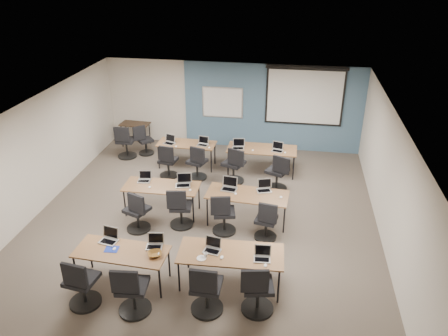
% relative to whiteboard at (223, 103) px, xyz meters
% --- Properties ---
extents(floor, '(8.00, 9.00, 0.02)m').
position_rel_whiteboard_xyz_m(floor, '(0.30, -4.43, -1.45)').
color(floor, '#6B6354').
rests_on(floor, ground).
extents(ceiling, '(8.00, 9.00, 0.02)m').
position_rel_whiteboard_xyz_m(ceiling, '(0.30, -4.43, 1.25)').
color(ceiling, white).
rests_on(ceiling, ground).
extents(wall_back, '(8.00, 0.04, 2.70)m').
position_rel_whiteboard_xyz_m(wall_back, '(0.30, 0.07, -0.10)').
color(wall_back, beige).
rests_on(wall_back, ground).
extents(wall_front, '(8.00, 0.04, 2.70)m').
position_rel_whiteboard_xyz_m(wall_front, '(0.30, -8.93, -0.10)').
color(wall_front, beige).
rests_on(wall_front, ground).
extents(wall_left, '(0.04, 9.00, 2.70)m').
position_rel_whiteboard_xyz_m(wall_left, '(-3.70, -4.43, -0.10)').
color(wall_left, beige).
rests_on(wall_left, ground).
extents(wall_right, '(0.04, 9.00, 2.70)m').
position_rel_whiteboard_xyz_m(wall_right, '(4.30, -4.43, -0.10)').
color(wall_right, beige).
rests_on(wall_right, ground).
extents(blue_accent_panel, '(5.50, 0.04, 2.70)m').
position_rel_whiteboard_xyz_m(blue_accent_panel, '(1.55, 0.04, -0.10)').
color(blue_accent_panel, '#3D5977').
rests_on(blue_accent_panel, wall_back).
extents(whiteboard, '(1.28, 0.03, 0.98)m').
position_rel_whiteboard_xyz_m(whiteboard, '(0.00, 0.00, 0.00)').
color(whiteboard, silver).
rests_on(whiteboard, wall_back).
extents(projector_screen, '(2.40, 0.10, 1.82)m').
position_rel_whiteboard_xyz_m(projector_screen, '(2.50, -0.02, 0.44)').
color(projector_screen, black).
rests_on(projector_screen, wall_back).
extents(training_table_front_left, '(1.73, 0.72, 0.73)m').
position_rel_whiteboard_xyz_m(training_table_front_left, '(-0.75, -6.79, -0.77)').
color(training_table_front_left, brown).
rests_on(training_table_front_left, floor).
extents(training_table_front_right, '(1.93, 0.81, 0.73)m').
position_rel_whiteboard_xyz_m(training_table_front_right, '(1.26, -6.51, -0.76)').
color(training_table_front_right, brown).
rests_on(training_table_front_right, floor).
extents(training_table_mid_left, '(1.77, 0.74, 0.73)m').
position_rel_whiteboard_xyz_m(training_table_mid_left, '(-0.74, -4.26, -0.77)').
color(training_table_mid_left, olive).
rests_on(training_table_mid_left, floor).
extents(training_table_mid_right, '(1.86, 0.77, 0.73)m').
position_rel_whiteboard_xyz_m(training_table_mid_right, '(1.30, -4.32, -0.76)').
color(training_table_mid_right, brown).
rests_on(training_table_mid_right, floor).
extents(training_table_back_left, '(1.66, 0.69, 0.73)m').
position_rel_whiteboard_xyz_m(training_table_back_left, '(-0.77, -1.69, -0.77)').
color(training_table_back_left, brown).
rests_on(training_table_back_left, floor).
extents(training_table_back_right, '(1.93, 0.81, 0.73)m').
position_rel_whiteboard_xyz_m(training_table_back_right, '(1.41, -1.70, -0.76)').
color(training_table_back_right, brown).
rests_on(training_table_back_right, floor).
extents(laptop_0, '(0.33, 0.28, 0.25)m').
position_rel_whiteboard_xyz_m(laptop_0, '(-1.08, -6.52, -0.66)').
color(laptop_0, '#B6B6C2').
rests_on(laptop_0, training_table_front_left).
extents(mouse_0, '(0.06, 0.10, 0.03)m').
position_rel_whiteboard_xyz_m(mouse_0, '(-0.89, -6.76, -0.71)').
color(mouse_0, white).
rests_on(mouse_0, training_table_front_left).
extents(task_chair_0, '(0.57, 0.57, 1.05)m').
position_rel_whiteboard_xyz_m(task_chair_0, '(-1.23, -7.50, -1.02)').
color(task_chair_0, black).
rests_on(task_chair_0, floor).
extents(laptop_1, '(0.30, 0.26, 0.23)m').
position_rel_whiteboard_xyz_m(laptop_1, '(-0.18, -6.54, -0.66)').
color(laptop_1, '#A3A3AC').
rests_on(laptop_1, training_table_front_left).
extents(mouse_1, '(0.07, 0.10, 0.03)m').
position_rel_whiteboard_xyz_m(mouse_1, '(-0.02, -6.76, -0.71)').
color(mouse_1, white).
rests_on(mouse_1, training_table_front_left).
extents(task_chair_1, '(0.58, 0.58, 1.05)m').
position_rel_whiteboard_xyz_m(task_chair_1, '(-0.30, -7.52, -1.01)').
color(task_chair_1, black).
rests_on(task_chair_1, floor).
extents(laptop_2, '(0.31, 0.26, 0.23)m').
position_rel_whiteboard_xyz_m(laptop_2, '(0.91, -6.48, -0.66)').
color(laptop_2, '#ABACB3').
rests_on(laptop_2, training_table_front_right).
extents(mouse_2, '(0.09, 0.12, 0.04)m').
position_rel_whiteboard_xyz_m(mouse_2, '(1.12, -6.69, -0.71)').
color(mouse_2, white).
rests_on(mouse_2, training_table_front_right).
extents(task_chair_2, '(0.58, 0.58, 1.05)m').
position_rel_whiteboard_xyz_m(task_chair_2, '(0.95, -7.29, -1.01)').
color(task_chair_2, black).
rests_on(task_chair_2, floor).
extents(laptop_3, '(0.30, 0.25, 0.23)m').
position_rel_whiteboard_xyz_m(laptop_3, '(1.84, -6.58, -0.66)').
color(laptop_3, '#A4A4AD').
rests_on(laptop_3, training_table_front_right).
extents(mouse_3, '(0.07, 0.11, 0.04)m').
position_rel_whiteboard_xyz_m(mouse_3, '(1.91, -6.78, -0.71)').
color(mouse_3, white).
rests_on(mouse_3, training_table_front_right).
extents(task_chair_3, '(0.58, 0.58, 1.05)m').
position_rel_whiteboard_xyz_m(task_chair_3, '(1.81, -7.14, -1.01)').
color(task_chair_3, black).
rests_on(task_chair_3, floor).
extents(laptop_4, '(0.30, 0.25, 0.23)m').
position_rel_whiteboard_xyz_m(laptop_4, '(-1.21, -4.08, -0.66)').
color(laptop_4, '#A3A3AD').
rests_on(laptop_4, training_table_mid_left).
extents(mouse_4, '(0.07, 0.10, 0.03)m').
position_rel_whiteboard_xyz_m(mouse_4, '(-0.98, -4.39, -0.71)').
color(mouse_4, white).
rests_on(mouse_4, training_table_mid_left).
extents(task_chair_4, '(0.57, 0.54, 1.02)m').
position_rel_whiteboard_xyz_m(task_chair_4, '(-1.06, -5.10, -1.03)').
color(task_chair_4, black).
rests_on(task_chair_4, floor).
extents(laptop_5, '(0.35, 0.30, 0.26)m').
position_rel_whiteboard_xyz_m(laptop_5, '(-0.24, -4.13, -0.66)').
color(laptop_5, '#B9B9C3').
rests_on(laptop_5, training_table_mid_left).
extents(mouse_5, '(0.06, 0.09, 0.03)m').
position_rel_whiteboard_xyz_m(mouse_5, '(-0.02, -4.37, -0.71)').
color(mouse_5, white).
rests_on(mouse_5, training_table_mid_left).
extents(task_chair_5, '(0.54, 0.54, 1.02)m').
position_rel_whiteboard_xyz_m(task_chair_5, '(-0.17, -4.78, -1.03)').
color(task_chair_5, black).
rests_on(task_chair_5, floor).
extents(laptop_6, '(0.36, 0.30, 0.27)m').
position_rel_whiteboard_xyz_m(laptop_6, '(0.86, -4.14, -0.65)').
color(laptop_6, '#ACABAC').
rests_on(laptop_6, training_table_mid_right).
extents(mouse_6, '(0.06, 0.09, 0.03)m').
position_rel_whiteboard_xyz_m(mouse_6, '(1.04, -4.36, -0.71)').
color(mouse_6, white).
rests_on(mouse_6, training_table_mid_right).
extents(task_chair_6, '(0.53, 0.53, 1.01)m').
position_rel_whiteboard_xyz_m(task_chair_6, '(0.84, -4.86, -1.03)').
color(task_chair_6, black).
rests_on(task_chair_6, floor).
extents(laptop_7, '(0.33, 0.28, 0.25)m').
position_rel_whiteboard_xyz_m(laptop_7, '(1.66, -4.07, -0.66)').
color(laptop_7, '#ACACAC').
rests_on(laptop_7, training_table_mid_right).
extents(mouse_7, '(0.07, 0.11, 0.04)m').
position_rel_whiteboard_xyz_m(mouse_7, '(2.07, -4.36, -0.71)').
color(mouse_7, white).
rests_on(mouse_7, training_table_mid_right).
extents(task_chair_7, '(0.50, 0.50, 0.98)m').
position_rel_whiteboard_xyz_m(task_chair_7, '(1.80, -4.96, -1.05)').
color(task_chair_7, black).
rests_on(task_chair_7, floor).
extents(laptop_8, '(0.32, 0.27, 0.25)m').
position_rel_whiteboard_xyz_m(laptop_8, '(-1.24, -1.76, -0.66)').
color(laptop_8, '#A3A4A8').
rests_on(laptop_8, training_table_back_left).
extents(mouse_8, '(0.07, 0.10, 0.03)m').
position_rel_whiteboard_xyz_m(mouse_8, '(-1.00, -1.98, -0.71)').
color(mouse_8, white).
rests_on(mouse_8, training_table_back_left).
extents(task_chair_8, '(0.51, 0.51, 1.00)m').
position_rel_whiteboard_xyz_m(task_chair_8, '(-1.12, -2.45, -1.04)').
color(task_chair_8, black).
rests_on(task_chair_8, floor).
extents(laptop_9, '(0.30, 0.26, 0.23)m').
position_rel_whiteboard_xyz_m(laptop_9, '(-0.27, -1.72, -0.66)').
color(laptop_9, silver).
rests_on(laptop_9, training_table_back_left).
extents(mouse_9, '(0.06, 0.09, 0.03)m').
position_rel_whiteboard_xyz_m(mouse_9, '(-0.06, -1.91, -0.71)').
color(mouse_9, white).
rests_on(mouse_9, training_table_back_left).
extents(task_chair_9, '(0.54, 0.53, 1.01)m').
position_rel_whiteboard_xyz_m(task_chair_9, '(-0.30, -2.42, -1.03)').
color(task_chair_9, black).
rests_on(task_chair_9, floor).
extents(laptop_10, '(0.33, 0.28, 0.25)m').
position_rel_whiteboard_xyz_m(laptop_10, '(0.75, -1.77, -0.66)').
color(laptop_10, silver).
rests_on(laptop_10, training_table_back_right).
extents(mouse_10, '(0.08, 0.10, 0.03)m').
position_rel_whiteboard_xyz_m(mouse_10, '(1.17, -1.90, -0.71)').
color(mouse_10, white).
rests_on(mouse_10, training_table_back_right).
extents(task_chair_10, '(0.61, 0.58, 1.05)m').
position_rel_whiteboard_xyz_m(task_chair_10, '(0.73, -2.47, -1.01)').
color(task_chair_10, black).
rests_on(task_chair_10, floor).
extents(laptop_11, '(0.31, 0.26, 0.24)m').
position_rel_whiteboard_xyz_m(laptop_11, '(1.84, -1.78, -0.66)').
color(laptop_11, '#BCBCBF').
rests_on(laptop_11, training_table_back_right).
extents(mouse_11, '(0.08, 0.11, 0.03)m').
position_rel_whiteboard_xyz_m(mouse_11, '(2.06, -1.90, -0.71)').
color(mouse_11, white).
rests_on(mouse_11, training_table_back_right).
extents(task_chair_11, '(0.61, 0.57, 1.04)m').
position_rel_whiteboard_xyz_m(task_chair_11, '(1.92, -2.70, -1.02)').
color(task_chair_11, black).
rests_on(task_chair_11, floor).
extents(blue_mousepad, '(0.27, 0.23, 0.01)m').
position_rel_whiteboard_xyz_m(blue_mousepad, '(-0.94, -6.77, -0.72)').
color(blue_mousepad, '#182EA1').
rests_on(blue_mousepad, training_table_front_left).
extents(snack_bowl, '(0.37, 0.37, 0.07)m').
position_rel_whiteboard_xyz_m(snack_bowl, '(-0.09, -6.82, -0.68)').
color(snack_bowl, olive).
rests_on(snack_bowl, training_table_front_left).
extents(snack_plate, '(0.22, 0.22, 0.01)m').
position_rel_whiteboard_xyz_m(snack_plate, '(0.76, -6.76, -0.71)').
color(snack_plate, white).
rests_on(snack_plate, training_table_front_right).
extents(coffee_cup, '(0.08, 0.08, 0.07)m').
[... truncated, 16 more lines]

